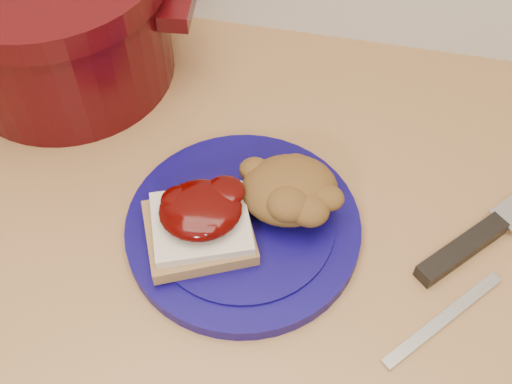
% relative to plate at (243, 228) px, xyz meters
% --- Properties ---
extents(base_cabinet, '(4.00, 0.60, 0.86)m').
position_rel_plate_xyz_m(base_cabinet, '(0.02, 0.04, -0.48)').
color(base_cabinet, beige).
rests_on(base_cabinet, floor).
extents(plate, '(0.32, 0.32, 0.02)m').
position_rel_plate_xyz_m(plate, '(0.00, 0.00, 0.00)').
color(plate, '#0B054E').
rests_on(plate, wood_countertop).
extents(sandwich, '(0.14, 0.13, 0.05)m').
position_rel_plate_xyz_m(sandwich, '(-0.04, -0.03, 0.04)').
color(sandwich, olive).
rests_on(sandwich, plate).
extents(stuffing_mound, '(0.13, 0.12, 0.05)m').
position_rel_plate_xyz_m(stuffing_mound, '(0.04, 0.03, 0.04)').
color(stuffing_mound, brown).
rests_on(stuffing_mound, plate).
extents(chef_knife, '(0.23, 0.25, 0.02)m').
position_rel_plate_xyz_m(chef_knife, '(0.26, 0.05, 0.00)').
color(chef_knife, black).
rests_on(chef_knife, wood_countertop).
extents(butter_knife, '(0.11, 0.13, 0.00)m').
position_rel_plate_xyz_m(butter_knife, '(0.22, -0.06, -0.01)').
color(butter_knife, silver).
rests_on(butter_knife, wood_countertop).
extents(dutch_oven, '(0.35, 0.32, 0.18)m').
position_rel_plate_xyz_m(dutch_oven, '(-0.28, 0.20, 0.08)').
color(dutch_oven, '#3A0508').
rests_on(dutch_oven, wood_countertop).
extents(pepper_grinder, '(0.06, 0.06, 0.12)m').
position_rel_plate_xyz_m(pepper_grinder, '(-0.28, 0.20, 0.05)').
color(pepper_grinder, black).
rests_on(pepper_grinder, wood_countertop).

